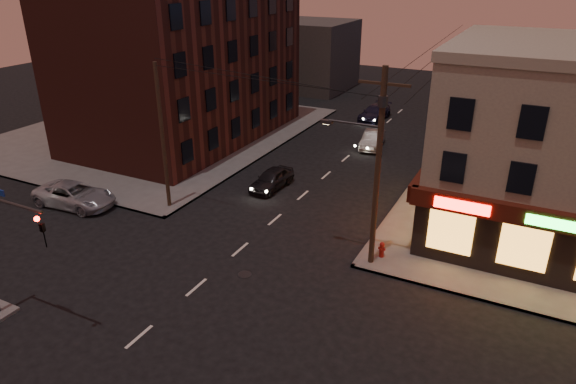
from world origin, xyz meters
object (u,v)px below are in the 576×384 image
Objects in this scene: suv_cross at (75,195)px; sedan_far at (375,113)px; sedan_near at (272,179)px; fire_hydrant at (382,249)px; sedan_mid at (372,140)px.

suv_cross reaches higher than sedan_far.
sedan_near reaches higher than fire_hydrant.
suv_cross is at bearing -172.66° from fire_hydrant.
suv_cross is 1.11× the size of sedan_far.
suv_cross is 29.79m from sedan_far.
fire_hydrant is at bearing -86.62° from suv_cross.
suv_cross is 6.31× the size of fire_hydrant.
sedan_far reaches higher than sedan_mid.
suv_cross reaches higher than sedan_near.
sedan_near is 19.65m from sedan_far.
sedan_mid is 4.93× the size of fire_hydrant.
suv_cross is 1.28× the size of sedan_mid.
fire_hydrant is (8.60, -25.23, -0.09)m from sedan_far.
sedan_mid is 0.86× the size of sedan_far.
sedan_far is (10.87, 27.74, -0.04)m from suv_cross.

